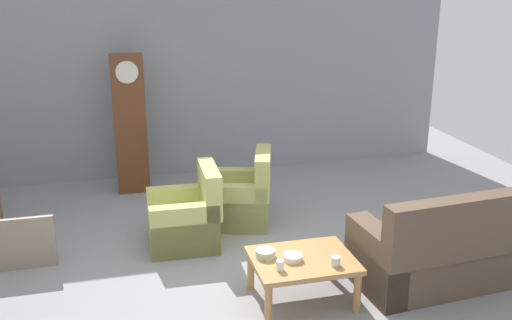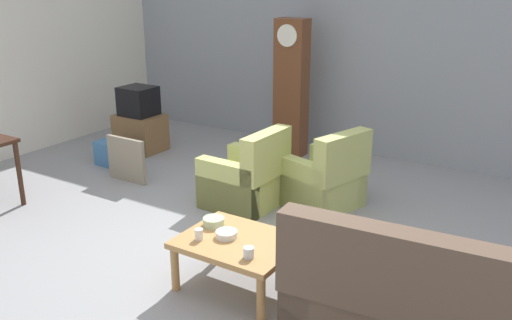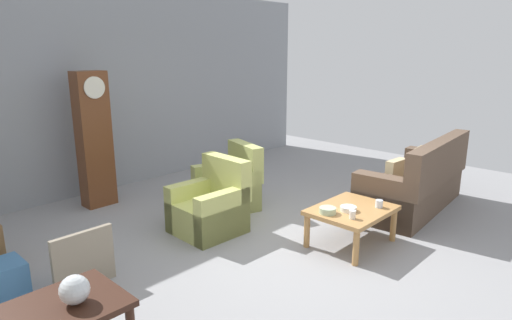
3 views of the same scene
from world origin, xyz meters
name	(u,v)px [view 1 (image 1 of 3)]	position (x,y,z in m)	size (l,w,h in m)	color
ground_plane	(234,282)	(0.00, 0.00, 0.00)	(10.40, 10.40, 0.00)	gray
garage_door_wall	(181,70)	(0.00, 3.60, 1.60)	(8.40, 0.16, 3.20)	gray
couch_floral	(460,248)	(2.22, -0.52, 0.35)	(2.16, 1.04, 1.04)	brown
armchair_olive_near	(187,219)	(-0.33, 0.99, 0.31)	(0.81, 0.79, 0.92)	#B7BC66
armchair_olive_far	(241,199)	(0.41, 1.45, 0.31)	(0.97, 0.95, 0.92)	tan
coffee_table_wood	(303,264)	(0.56, -0.49, 0.38)	(0.96, 0.76, 0.45)	#B27F47
grandfather_clock	(130,124)	(-0.83, 2.93, 0.98)	(0.44, 0.30, 1.95)	brown
framed_picture_leaning	(26,243)	(-2.06, 0.84, 0.29)	(0.60, 0.05, 0.57)	gray
cup_white_porcelain	(280,265)	(0.28, -0.66, 0.49)	(0.07, 0.07, 0.09)	white
cup_blue_rimmed	(336,261)	(0.80, -0.70, 0.49)	(0.09, 0.09, 0.09)	silver
bowl_white_stacked	(293,257)	(0.45, -0.51, 0.47)	(0.18, 0.18, 0.05)	white
bowl_shallow_green	(265,253)	(0.22, -0.38, 0.48)	(0.19, 0.19, 0.07)	#B2C69E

